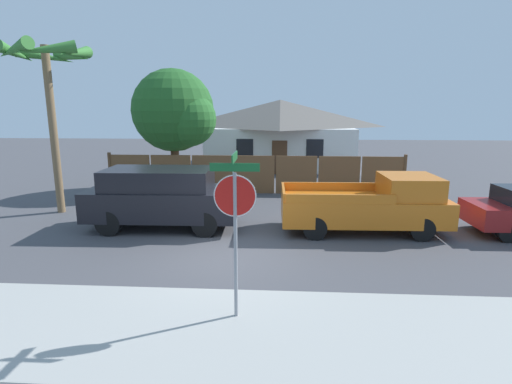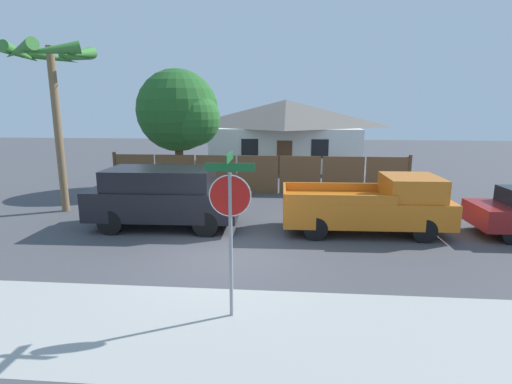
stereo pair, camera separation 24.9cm
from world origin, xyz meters
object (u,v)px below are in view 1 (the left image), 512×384
object	(u,v)px
oak_tree	(176,113)
red_suv	(162,196)
palm_tree	(47,68)
orange_pickup	(371,205)
stop_sign	(235,209)
house	(280,132)

from	to	relation	value
oak_tree	red_suv	bearing A→B (deg)	-80.37
palm_tree	orange_pickup	world-z (taller)	palm_tree
oak_tree	red_suv	xyz separation A→B (m)	(1.08, -6.38, -2.60)
oak_tree	stop_sign	xyz separation A→B (m)	(4.12, -11.92, -1.55)
red_suv	stop_sign	xyz separation A→B (m)	(3.04, -5.54, 1.05)
orange_pickup	red_suv	bearing A→B (deg)	178.74
house	oak_tree	size ratio (longest dim) A/B	1.74
house	palm_tree	size ratio (longest dim) A/B	1.61
house	oak_tree	xyz separation A→B (m)	(-4.86, -8.14, 1.38)
palm_tree	stop_sign	size ratio (longest dim) A/B	1.96
red_suv	stop_sign	size ratio (longest dim) A/B	1.56
palm_tree	house	bearing A→B (deg)	57.18
palm_tree	red_suv	size ratio (longest dim) A/B	1.25
orange_pickup	stop_sign	size ratio (longest dim) A/B	1.66
palm_tree	stop_sign	xyz separation A→B (m)	(7.51, -7.28, -3.17)
palm_tree	red_suv	distance (m)	6.38
palm_tree	red_suv	world-z (taller)	palm_tree
orange_pickup	oak_tree	bearing A→B (deg)	139.43
oak_tree	house	bearing A→B (deg)	59.17
palm_tree	orange_pickup	bearing A→B (deg)	-8.82
house	oak_tree	bearing A→B (deg)	-120.83
house	orange_pickup	bearing A→B (deg)	-78.53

